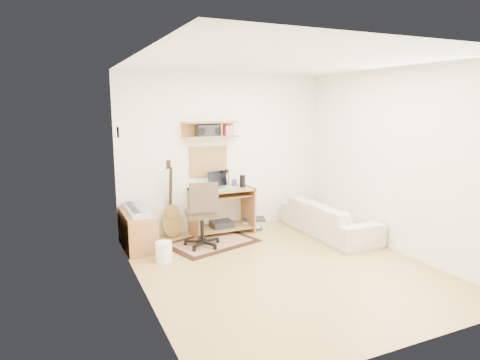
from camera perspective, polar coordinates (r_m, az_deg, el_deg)
name	(u,v)px	position (r m, az deg, el deg)	size (l,w,h in m)	color
floor	(284,268)	(5.55, 6.03, -11.95)	(3.60, 4.00, 0.01)	tan
ceiling	(288,61)	(5.16, 6.60, 15.94)	(3.60, 4.00, 0.01)	white
back_wall	(225,152)	(6.98, -2.12, 3.80)	(3.60, 0.01, 2.60)	white
left_wall	(140,180)	(4.56, -13.61, -0.01)	(0.01, 4.00, 2.60)	white
right_wall	(395,161)	(6.31, 20.57, 2.44)	(0.01, 4.00, 2.60)	white
wall_shelf	(210,129)	(6.72, -4.11, 6.95)	(0.90, 0.25, 0.26)	#A4693A
cork_board	(209,161)	(6.87, -4.35, 2.58)	(0.64, 0.03, 0.49)	tan
wall_photo	(118,132)	(5.99, -16.38, 6.33)	(0.02, 0.20, 0.15)	#4C8CBF
desk	(222,211)	(6.83, -2.54, -4.24)	(1.00, 0.55, 0.75)	#A4693A
laptop	(223,180)	(6.71, -2.42, -0.01)	(0.37, 0.37, 0.28)	silver
speaker	(243,181)	(6.82, 0.35, -0.15)	(0.09, 0.09, 0.20)	black
desk_lamp	(228,177)	(6.91, -1.61, 0.36)	(0.10, 0.10, 0.29)	black
pencil_cup	(234,183)	(6.93, -0.77, -0.37)	(0.08, 0.08, 0.11)	#3644A3
boombox	(208,131)	(6.70, -4.37, 6.77)	(0.39, 0.18, 0.20)	black
rug	(212,243)	(6.44, -3.89, -8.59)	(1.30, 0.87, 0.02)	tan
task_chair	(202,213)	(6.16, -5.26, -4.60)	(0.52, 0.52, 1.02)	#3D3024
cabinet	(138,230)	(6.32, -13.90, -6.70)	(0.40, 0.90, 0.55)	#A4693A
music_keyboard	(137,209)	(6.24, -14.02, -3.95)	(0.27, 0.86, 0.07)	#B2B5BA
guitar	(172,199)	(6.66, -9.39, -2.61)	(0.33, 0.21, 1.24)	olive
waste_basket	(164,251)	(5.79, -10.44, -9.65)	(0.22, 0.22, 0.27)	white
printer	(254,222)	(7.21, 1.91, -5.84)	(0.40, 0.31, 0.15)	#A5A8AA
sofa	(329,213)	(6.90, 12.13, -4.44)	(1.85, 0.54, 0.72)	beige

